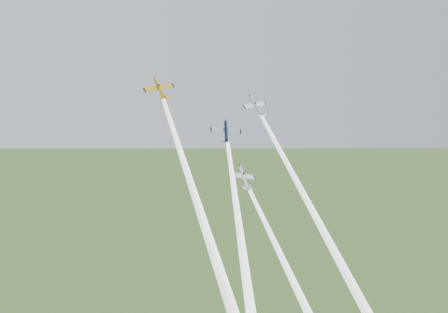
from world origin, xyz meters
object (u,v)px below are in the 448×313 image
plane_yellow (160,89)px  plane_silver_right (256,106)px  plane_silver_low (244,178)px  plane_navy (226,132)px

plane_yellow → plane_silver_right: size_ratio=0.96×
plane_silver_low → plane_navy: bearing=98.5°
plane_navy → plane_yellow: bearing=171.5°
plane_silver_right → plane_silver_low: bearing=-144.9°
plane_silver_right → plane_silver_low: 23.89m
plane_navy → plane_silver_right: plane_silver_right is taller
plane_navy → plane_silver_low: (2.92, -4.98, -10.93)m
plane_yellow → plane_silver_low: size_ratio=0.95×
plane_yellow → plane_navy: 19.42m
plane_yellow → plane_navy: (15.68, -4.37, -10.60)m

